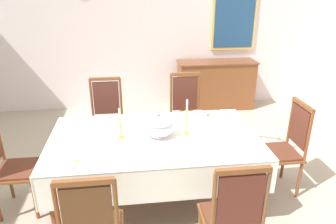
{
  "coord_description": "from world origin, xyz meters",
  "views": [
    {
      "loc": [
        -0.22,
        -2.8,
        2.24
      ],
      "look_at": [
        0.15,
        0.16,
        1.0
      ],
      "focal_mm": 33.48,
      "sensor_mm": 36.0,
      "label": 1
    }
  ],
  "objects": [
    {
      "name": "chair_north_a",
      "position": [
        -0.55,
        1.11,
        0.56
      ],
      "size": [
        0.44,
        0.42,
        1.09
      ],
      "rotation": [
        0.0,
        0.0,
        3.14
      ],
      "color": "brown",
      "rests_on": "ground"
    },
    {
      "name": "framed_painting",
      "position": [
        1.72,
        2.93,
        1.72
      ],
      "size": [
        0.82,
        0.05,
        1.32
      ],
      "color": "#D1B251"
    },
    {
      "name": "candlestick_east",
      "position": [
        0.34,
        0.09,
        0.93
      ],
      "size": [
        0.07,
        0.07,
        0.39
      ],
      "color": "gold",
      "rests_on": "tablecloth"
    },
    {
      "name": "tablecloth",
      "position": [
        0.0,
        0.09,
        0.68
      ],
      "size": [
        2.15,
        1.24,
        0.35
      ],
      "color": "white",
      "rests_on": "dining_table"
    },
    {
      "name": "ground",
      "position": [
        0.0,
        0.0,
        -0.02
      ],
      "size": [
        7.25,
        5.9,
        0.04
      ],
      "primitive_type": "cube",
      "color": "#B2A390"
    },
    {
      "name": "spoon_primary",
      "position": [
        0.7,
        0.57,
        0.77
      ],
      "size": [
        0.05,
        0.18,
        0.01
      ],
      "rotation": [
        0.0,
        0.0,
        0.16
      ],
      "color": "gold",
      "rests_on": "tablecloth"
    },
    {
      "name": "spoon_secondary",
      "position": [
        -0.72,
        -0.33,
        0.77
      ],
      "size": [
        0.04,
        0.18,
        0.01
      ],
      "rotation": [
        0.0,
        0.0,
        -0.12
      ],
      "color": "gold",
      "rests_on": "tablecloth"
    },
    {
      "name": "dining_table",
      "position": [
        0.0,
        0.09,
        0.69
      ],
      "size": [
        2.13,
        1.22,
        0.76
      ],
      "color": "brown",
      "rests_on": "ground"
    },
    {
      "name": "bowl_near_left",
      "position": [
        0.57,
        0.54,
        0.79
      ],
      "size": [
        0.2,
        0.2,
        0.04
      ],
      "color": "white",
      "rests_on": "tablecloth"
    },
    {
      "name": "back_wall",
      "position": [
        0.0,
        2.99,
        1.65
      ],
      "size": [
        7.25,
        0.08,
        3.3
      ],
      "primitive_type": "cube",
      "color": "silver",
      "rests_on": "ground"
    },
    {
      "name": "chair_head_west",
      "position": [
        -1.47,
        0.09,
        0.54
      ],
      "size": [
        0.42,
        0.44,
        1.05
      ],
      "rotation": [
        0.0,
        0.0,
        -1.57
      ],
      "color": "brown",
      "rests_on": "ground"
    },
    {
      "name": "bowl_far_left",
      "position": [
        0.88,
        0.58,
        0.78
      ],
      "size": [
        0.15,
        0.15,
        0.03
      ],
      "color": "white",
      "rests_on": "tablecloth"
    },
    {
      "name": "chair_north_b",
      "position": [
        0.53,
        1.11,
        0.57
      ],
      "size": [
        0.44,
        0.42,
        1.12
      ],
      "rotation": [
        0.0,
        0.0,
        3.14
      ],
      "color": "brown",
      "rests_on": "ground"
    },
    {
      "name": "sideboard",
      "position": [
        1.38,
        2.67,
        0.45
      ],
      "size": [
        1.44,
        0.48,
        0.9
      ],
      "rotation": [
        0.0,
        0.0,
        3.14
      ],
      "color": "brown",
      "rests_on": "ground"
    },
    {
      "name": "soup_tureen",
      "position": [
        0.05,
        0.09,
        0.89
      ],
      "size": [
        0.32,
        0.32,
        0.25
      ],
      "color": "white",
      "rests_on": "tablecloth"
    },
    {
      "name": "candlestick_west",
      "position": [
        -0.34,
        0.09,
        0.89
      ],
      "size": [
        0.07,
        0.07,
        0.33
      ],
      "color": "gold",
      "rests_on": "tablecloth"
    },
    {
      "name": "chair_head_east",
      "position": [
        1.47,
        0.09,
        0.55
      ],
      "size": [
        0.42,
        0.44,
        1.06
      ],
      "rotation": [
        0.0,
        0.0,
        1.57
      ],
      "color": "brown",
      "rests_on": "ground"
    },
    {
      "name": "bowl_near_right",
      "position": [
        -0.61,
        -0.36,
        0.78
      ],
      "size": [
        0.16,
        0.16,
        0.03
      ],
      "color": "white",
      "rests_on": "tablecloth"
    },
    {
      "name": "chair_south_b",
      "position": [
        0.53,
        -0.93,
        0.55
      ],
      "size": [
        0.44,
        0.42,
        1.07
      ],
      "color": "brown",
      "rests_on": "ground"
    }
  ]
}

